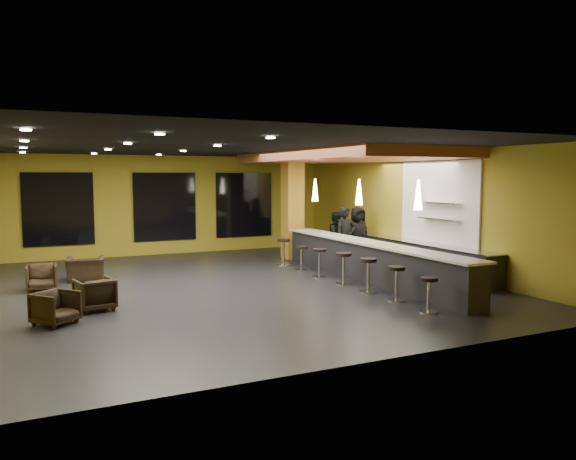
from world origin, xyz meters
name	(u,v)px	position (x,y,z in m)	size (l,w,h in m)	color
floor	(226,288)	(0.00, 0.00, -0.05)	(12.00, 13.00, 0.10)	black
ceiling	(224,145)	(0.00, 0.00, 3.55)	(12.00, 13.00, 0.10)	black
wall_back	(164,205)	(0.00, 6.55, 1.75)	(12.00, 0.10, 3.50)	olive
wall_front	(372,247)	(0.00, -6.55, 1.75)	(12.00, 0.10, 3.50)	olive
wall_right	(418,211)	(6.05, 0.00, 1.75)	(0.10, 13.00, 3.50)	olive
wood_soffit	(342,156)	(4.00, 1.00, 3.36)	(3.60, 8.00, 0.28)	#A0542E
window_left	(59,209)	(-3.50, 6.44, 1.70)	(2.20, 0.06, 2.40)	black
window_center	(165,207)	(0.00, 6.44, 1.70)	(2.20, 0.06, 2.40)	black
window_right	(244,205)	(3.00, 6.44, 1.70)	(2.20, 0.06, 2.40)	black
tile_backsplash	(438,204)	(5.96, -1.00, 2.00)	(0.06, 3.20, 2.40)	white
bar_counter	(368,262)	(3.65, -1.00, 0.50)	(0.60, 8.00, 1.00)	black
bar_top	(369,243)	(3.65, -1.00, 1.02)	(0.78, 8.10, 0.05)	beige
prep_counter	(417,258)	(5.65, -0.50, 0.43)	(0.70, 6.00, 0.86)	black
prep_top	(417,242)	(5.65, -0.50, 0.89)	(0.72, 6.00, 0.03)	silver
wall_shelf_lower	(439,219)	(5.82, -1.20, 1.60)	(0.30, 1.50, 0.03)	silver
wall_shelf_upper	(439,203)	(5.82, -1.20, 2.05)	(0.30, 1.50, 0.03)	silver
column	(293,207)	(3.65, 3.60, 1.75)	(0.60, 0.60, 3.50)	#A77B25
pendant_0	(418,195)	(3.65, -3.00, 2.35)	(0.20, 0.20, 0.70)	white
pendant_1	(359,192)	(3.65, -0.50, 2.35)	(0.20, 0.20, 0.70)	white
pendant_2	(315,190)	(3.65, 2.00, 2.35)	(0.20, 0.20, 0.70)	white
staff_a	(345,237)	(4.29, 1.23, 0.93)	(0.68, 0.44, 1.85)	black
staff_b	(337,236)	(4.70, 2.41, 0.81)	(0.78, 0.61, 1.61)	black
staff_c	(358,234)	(5.25, 2.04, 0.89)	(0.87, 0.57, 1.78)	black
armchair_a	(55,308)	(-4.11, -2.15, 0.32)	(0.67, 0.69, 0.63)	black
armchair_b	(95,294)	(-3.31, -1.29, 0.34)	(0.72, 0.74, 0.67)	black
armchair_c	(42,277)	(-4.23, 1.39, 0.32)	(0.69, 0.71, 0.64)	black
armchair_d	(86,269)	(-3.13, 2.31, 0.31)	(0.96, 0.84, 0.62)	black
bar_stool_0	(429,290)	(2.81, -4.45, 0.47)	(0.37, 0.37, 0.73)	silver
bar_stool_1	(396,279)	(2.87, -3.29, 0.50)	(0.40, 0.40, 0.78)	silver
bar_stool_2	(368,271)	(2.81, -2.25, 0.53)	(0.42, 0.42, 0.83)	silver
bar_stool_3	(344,264)	(2.80, -1.15, 0.53)	(0.42, 0.42, 0.82)	silver
bar_stool_4	(319,259)	(2.74, 0.04, 0.51)	(0.40, 0.40, 0.79)	silver
bar_stool_5	(301,255)	(2.79, 1.24, 0.47)	(0.37, 0.37, 0.73)	silver
bar_stool_6	(284,248)	(2.74, 2.36, 0.53)	(0.42, 0.42, 0.82)	silver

